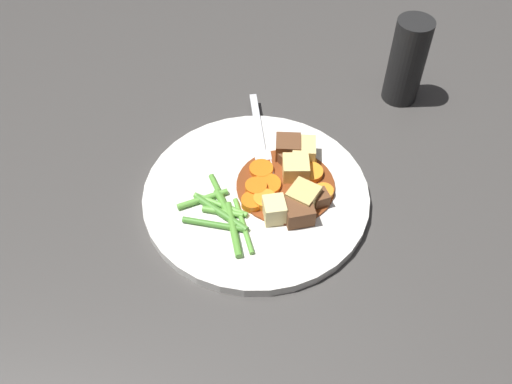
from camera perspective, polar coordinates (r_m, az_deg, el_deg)
The scene contains 30 objects.
ground_plane at distance 0.72m, azimuth 0.00°, elevation -0.69°, with size 3.00×3.00×0.00m, color #423F3D.
dinner_plate at distance 0.72m, azimuth 0.00°, elevation -0.35°, with size 0.28×0.28×0.01m, color white.
stew_sauce at distance 0.72m, azimuth 2.98°, elevation 0.66°, with size 0.12×0.12×0.00m, color brown.
carrot_slice_0 at distance 0.69m, azimuth -0.39°, elevation -1.04°, with size 0.03×0.03×0.01m, color orange.
carrot_slice_1 at distance 0.71m, azimuth -0.35°, elevation 0.34°, with size 0.03×0.03×0.01m, color orange.
carrot_slice_2 at distance 0.73m, azimuth 5.49°, elevation 1.90°, with size 0.03×0.03×0.01m, color orange.
carrot_slice_3 at distance 0.69m, azimuth 1.02°, elevation -0.82°, with size 0.03×0.03×0.01m, color orange.
carrot_slice_4 at distance 0.73m, azimuth 0.53°, elevation 2.24°, with size 0.03×0.03×0.01m, color orange.
carrot_slice_5 at distance 0.71m, azimuth 6.80°, elevation -0.02°, with size 0.02×0.02×0.01m, color orange.
carrot_slice_6 at distance 0.72m, azimuth 0.94°, elevation 0.94°, with size 0.03×0.03×0.01m, color orange.
carrot_slice_7 at distance 0.74m, azimuth 4.85°, elevation 2.81°, with size 0.03×0.03×0.01m, color orange.
potato_chunk_0 at distance 0.68m, azimuth 2.00°, elevation -1.75°, with size 0.03×0.03×0.03m, color #EAD68C.
potato_chunk_1 at distance 0.72m, azimuth 4.14°, elevation 2.18°, with size 0.03×0.03×0.03m, color #E5CC7A.
potato_chunk_2 at distance 0.69m, azimuth 4.75°, elevation -0.58°, with size 0.03×0.03×0.03m, color #DBBC6B.
potato_chunk_3 at distance 0.74m, azimuth 4.81°, elevation 4.15°, with size 0.03×0.03×0.03m, color #E5CC7A.
meat_chunk_0 at distance 0.70m, azimuth 6.43°, elevation -0.63°, with size 0.02×0.02×0.02m, color brown.
meat_chunk_1 at distance 0.68m, azimuth 4.27°, elevation -1.90°, with size 0.03×0.04×0.02m, color brown.
meat_chunk_2 at distance 0.75m, azimuth 3.24°, elevation 4.43°, with size 0.03×0.03×0.03m, color brown.
meat_chunk_3 at distance 0.74m, azimuth 3.32°, elevation 3.35°, with size 0.02×0.03×0.02m, color brown.
green_bean_0 at distance 0.69m, azimuth -3.07°, elevation -1.67°, with size 0.01×0.01×0.06m, color #599E38.
green_bean_1 at distance 0.69m, azimuth -3.53°, elevation -2.13°, with size 0.01×0.01×0.08m, color #4C8E33.
green_bean_2 at distance 0.69m, azimuth -3.36°, elevation -2.01°, with size 0.01×0.01×0.05m, color #66AD42.
green_bean_3 at distance 0.70m, azimuth -3.60°, elevation -1.26°, with size 0.01×0.01×0.07m, color #66AD42.
green_bean_4 at distance 0.67m, azimuth -1.27°, elevation -3.38°, with size 0.01×0.01×0.08m, color #66AD42.
green_bean_5 at distance 0.68m, azimuth -4.22°, elevation -3.27°, with size 0.01×0.01×0.08m, color #4C8E33.
green_bean_6 at distance 0.71m, azimuth -3.70°, elevation -0.08°, with size 0.01×0.01×0.06m, color #599E38.
green_bean_7 at distance 0.70m, azimuth -5.37°, elevation -0.72°, with size 0.01×0.01×0.07m, color #66AD42.
green_bean_8 at distance 0.67m, azimuth -2.28°, elevation -3.76°, with size 0.01×0.01×0.08m, color #599E38.
fork at distance 0.77m, azimuth 0.43°, elevation 5.24°, with size 0.08×0.17×0.00m.
pepper_mill at distance 0.85m, azimuth 14.91°, elevation 12.57°, with size 0.05×0.05×0.13m, color black.
Camera 1 is at (-0.22, -0.40, 0.56)m, focal length 39.87 mm.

